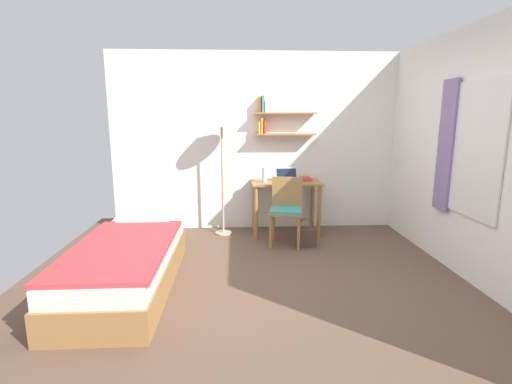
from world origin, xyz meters
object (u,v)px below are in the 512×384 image
object	(u,v)px
bed	(127,264)
book_stack	(306,179)
laptop	(287,178)
water_bottle	(265,175)
desk	(286,192)
desk_chair	(286,208)
standing_lamp	(222,124)
handbag	(306,237)

from	to	relation	value
bed	book_stack	size ratio (longest dim) A/B	9.33
laptop	water_bottle	xyz separation A→B (m)	(-0.32, -0.06, 0.05)
desk	water_bottle	size ratio (longest dim) A/B	4.78
desk_chair	book_stack	size ratio (longest dim) A/B	4.04
laptop	book_stack	distance (m)	0.29
bed	standing_lamp	size ratio (longest dim) A/B	1.16
book_stack	desk	bearing A→B (deg)	-168.55
laptop	water_bottle	world-z (taller)	water_bottle
water_bottle	bed	bearing A→B (deg)	-131.99
standing_lamp	desk_chair	bearing A→B (deg)	-29.47
standing_lamp	handbag	world-z (taller)	standing_lamp
desk	standing_lamp	bearing A→B (deg)	-178.58
desk	laptop	xyz separation A→B (m)	(0.01, 0.01, 0.20)
bed	handbag	size ratio (longest dim) A/B	5.32
bed	laptop	size ratio (longest dim) A/B	6.34
desk_chair	desk	bearing A→B (deg)	83.45
water_bottle	handbag	size ratio (longest dim) A/B	0.53
desk	desk_chair	size ratio (longest dim) A/B	1.11
water_bottle	book_stack	distance (m)	0.62
bed	desk_chair	bearing A→B (deg)	34.61
desk	handbag	xyz separation A→B (m)	(0.19, -0.63, -0.48)
desk_chair	standing_lamp	world-z (taller)	standing_lamp
standing_lamp	book_stack	world-z (taller)	standing_lamp
standing_lamp	handbag	size ratio (longest dim) A/B	4.58
desk_chair	laptop	distance (m)	0.60
standing_lamp	handbag	xyz separation A→B (m)	(1.09, -0.61, -1.44)
desk	handbag	distance (m)	0.81
bed	standing_lamp	world-z (taller)	standing_lamp
desk	handbag	world-z (taller)	desk
water_bottle	desk_chair	bearing A→B (deg)	-60.50
bed	laptop	xyz separation A→B (m)	(1.81, 1.71, 0.57)
desk_chair	water_bottle	size ratio (longest dim) A/B	4.31
book_stack	bed	bearing A→B (deg)	-139.92
standing_lamp	laptop	size ratio (longest dim) A/B	5.46
handbag	standing_lamp	bearing A→B (deg)	151.05
desk_chair	handbag	distance (m)	0.46
desk_chair	standing_lamp	size ratio (longest dim) A/B	0.50
desk	desk_chair	bearing A→B (deg)	-96.55
desk	water_bottle	xyz separation A→B (m)	(-0.31, -0.05, 0.25)
water_bottle	book_stack	xyz separation A→B (m)	(0.61, 0.11, -0.08)
bed	water_bottle	distance (m)	2.32
book_stack	standing_lamp	bearing A→B (deg)	-176.08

